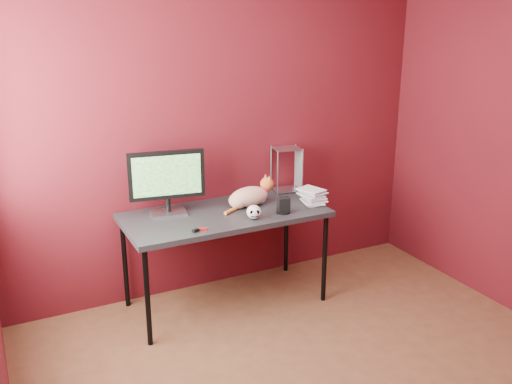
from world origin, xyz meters
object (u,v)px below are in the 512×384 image
skull_mug (254,212)px  book_stack (306,128)px  monitor (167,179)px  speaker (283,206)px  cat (249,196)px  desk (225,219)px

skull_mug → book_stack: (0.50, 0.13, 0.54)m
monitor → speaker: 0.87m
cat → skull_mug: (-0.10, -0.27, -0.02)m
skull_mug → book_stack: bearing=33.2°
monitor → skull_mug: monitor is taller
monitor → desk: bearing=-12.2°
desk → cat: 0.27m
desk → cat: cat is taller
monitor → cat: monitor is taller
speaker → book_stack: 0.60m
desk → cat: size_ratio=3.22×
monitor → book_stack: book_stack is taller
desk → skull_mug: 0.27m
speaker → book_stack: book_stack is taller
cat → speaker: (0.16, -0.25, -0.02)m
speaker → book_stack: size_ratio=0.10×
cat → skull_mug: bearing=-115.2°
skull_mug → speaker: speaker is taller
cat → speaker: cat is taller
cat → speaker: bearing=-63.9°
desk → book_stack: book_stack is taller
desk → book_stack: size_ratio=1.26×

